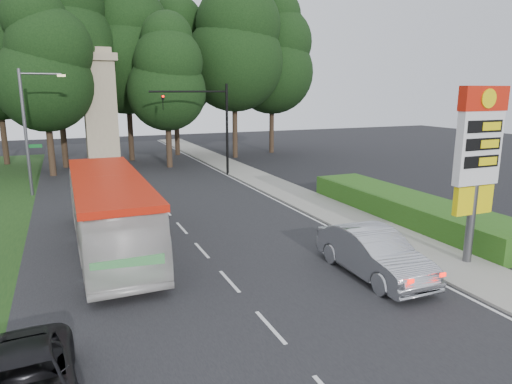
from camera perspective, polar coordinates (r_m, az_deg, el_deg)
name	(u,v)px	position (r m, az deg, el deg)	size (l,w,h in m)	color
ground	(278,336)	(13.31, 2.74, -17.57)	(120.00, 120.00, 0.00)	black
road_surface	(177,223)	(23.87, -9.84, -3.84)	(14.00, 80.00, 0.02)	black
sidewalk_right	(320,206)	(26.96, 8.02, -1.76)	(3.00, 80.00, 0.12)	gray
hedge	(409,208)	(25.44, 18.53, -1.91)	(3.00, 14.00, 1.20)	#2B5416
gas_station_pylon	(478,152)	(18.98, 26.03, 4.55)	(2.10, 0.45, 6.85)	#59595E
traffic_signal_mast	(211,117)	(36.04, -5.67, 9.33)	(6.10, 0.35, 7.20)	black
streetlight_signs	(29,127)	(32.50, -26.54, 7.32)	(2.75, 0.98, 8.00)	#59595E
monument	(100,110)	(40.50, -18.89, 9.69)	(3.00, 3.00, 10.05)	tan
tree_center_left	(53,25)	(43.68, -24.02, 18.58)	(10.08, 10.08, 19.80)	#2D2116
tree_center_right	(125,42)	(45.96, -16.04, 17.54)	(9.24, 9.24, 18.15)	#2D2116
tree_east_near	(174,60)	(48.71, -10.19, 15.93)	(8.12, 8.12, 15.95)	#2D2116
tree_east_mid	(234,41)	(46.46, -2.76, 18.34)	(9.52, 9.52, 18.70)	#2D2116
tree_far_east	(272,55)	(50.13, 2.03, 16.78)	(8.68, 8.68, 17.05)	#2D2116
tree_monument_left	(42,63)	(39.41, -25.13, 14.34)	(7.28, 7.28, 14.30)	#2D2116
tree_monument_right	(166,74)	(40.78, -11.18, 14.22)	(6.72, 6.72, 13.20)	#2D2116
transit_bus	(110,214)	(20.22, -17.83, -2.61)	(2.68, 11.45, 3.19)	silver
sedan_silver	(374,253)	(17.37, 14.49, -7.40)	(1.84, 5.27, 1.74)	#AFB1B8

